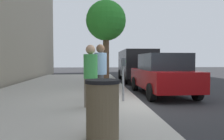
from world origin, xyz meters
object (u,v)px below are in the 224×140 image
parking_meter (123,70)px  trash_bin (103,109)px  pedestrian_bystander (91,71)px  parked_sedan_near (162,74)px  street_tree (106,22)px  pedestrian_at_meter (101,67)px  parked_van_far (136,64)px

parking_meter → trash_bin: (-3.42, 0.80, -0.51)m
pedestrian_bystander → parked_sedan_near: bearing=8.8°
street_tree → pedestrian_at_meter: bearing=174.7°
parked_van_far → street_tree: bearing=148.4°
parked_van_far → pedestrian_at_meter: bearing=161.6°
trash_bin → parked_van_far: bearing=-13.5°
pedestrian_at_meter → parked_sedan_near: pedestrian_at_meter is taller
parking_meter → pedestrian_at_meter: pedestrian_at_meter is taller
pedestrian_bystander → parked_van_far: parked_van_far is taller
parked_sedan_near → parked_van_far: size_ratio=0.85×
parked_sedan_near → street_tree: 4.18m
parking_meter → street_tree: 4.92m
parked_sedan_near → trash_bin: size_ratio=4.40×
pedestrian_bystander → parked_van_far: (9.08, -2.99, 0.06)m
parked_van_far → parking_meter: bearing=166.4°
parking_meter → parked_sedan_near: size_ratio=0.32×
parked_sedan_near → pedestrian_at_meter: bearing=127.4°
pedestrian_at_meter → street_tree: 4.94m
parking_meter → street_tree: (4.32, 0.35, 2.34)m
parking_meter → pedestrian_at_meter: bearing=94.9°
parked_van_far → street_tree: (-3.72, 2.29, 2.25)m
parked_sedan_near → pedestrian_bystander: bearing=135.4°
pedestrian_bystander → parked_sedan_near: pedestrian_bystander is taller
street_tree → pedestrian_bystander: bearing=172.5°
parked_van_far → parked_sedan_near: bearing=-180.0°
pedestrian_bystander → trash_bin: (-2.38, -0.25, -0.54)m
parked_sedan_near → parking_meter: bearing=135.7°
parked_van_far → trash_bin: size_ratio=5.19×
pedestrian_at_meter → parked_van_far: parked_van_far is taller
street_tree → trash_bin: bearing=176.6°
pedestrian_at_meter → trash_bin: (-3.35, 0.05, -0.60)m
pedestrian_at_meter → pedestrian_bystander: size_ratio=1.05×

